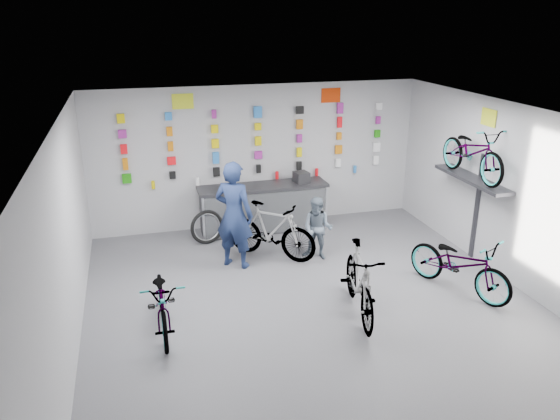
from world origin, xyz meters
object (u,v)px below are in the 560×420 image
object	(u,v)px
counter	(263,209)
bike_right	(460,264)
clerk	(234,215)
customer	(318,229)
bike_left	(163,302)
bike_center	(359,281)
bike_service	(271,230)

from	to	relation	value
counter	bike_right	xyz separation A→B (m)	(2.46, -3.47, 0.01)
clerk	customer	world-z (taller)	clerk
bike_left	customer	xyz separation A→B (m)	(2.96, 1.73, 0.14)
bike_left	bike_center	distance (m)	2.92
counter	customer	bearing A→B (deg)	-68.39
bike_center	bike_right	distance (m)	1.89
counter	clerk	world-z (taller)	clerk
bike_left	clerk	world-z (taller)	clerk
bike_center	customer	bearing A→B (deg)	99.55
customer	counter	bearing A→B (deg)	146.19
counter	bike_service	world-z (taller)	bike_service
bike_left	bike_service	world-z (taller)	bike_service
counter	bike_right	bearing A→B (deg)	-54.73
bike_left	bike_center	bearing A→B (deg)	-6.45
bike_left	bike_right	size ratio (longest dim) A/B	0.91
counter	bike_left	size ratio (longest dim) A/B	1.57
counter	bike_service	distance (m)	1.37
counter	bike_service	bearing A→B (deg)	-97.78
counter	bike_service	xyz separation A→B (m)	(-0.19, -1.36, 0.05)
bike_center	customer	xyz separation A→B (m)	(0.06, 2.09, 0.04)
bike_center	bike_service	bearing A→B (deg)	119.24
clerk	customer	distance (m)	1.60
counter	bike_left	distance (m)	4.08
clerk	bike_center	bearing A→B (deg)	160.85
bike_center	clerk	bearing A→B (deg)	135.42
counter	clerk	xyz separation A→B (m)	(-0.91, -1.52, 0.50)
bike_right	customer	bearing A→B (deg)	110.09
bike_center	bike_service	xyz separation A→B (m)	(-0.76, 2.35, -0.01)
bike_service	counter	bearing A→B (deg)	32.41
bike_service	customer	xyz separation A→B (m)	(0.83, -0.26, 0.05)
customer	bike_right	bearing A→B (deg)	-11.04
bike_service	customer	size ratio (longest dim) A/B	1.52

